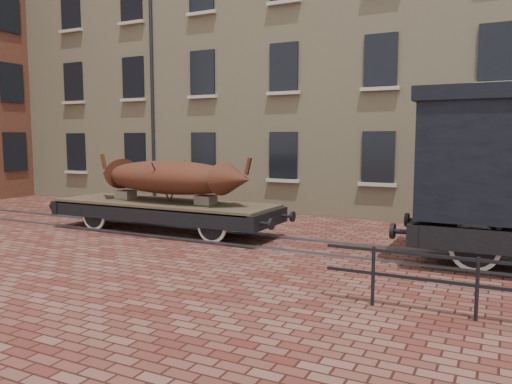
% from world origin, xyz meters
% --- Properties ---
extents(ground, '(90.00, 90.00, 0.00)m').
position_xyz_m(ground, '(0.00, 0.00, 0.00)').
color(ground, '#4C1F18').
extents(warehouse_cream, '(40.00, 10.19, 14.00)m').
position_xyz_m(warehouse_cream, '(3.00, 9.99, 7.00)').
color(warehouse_cream, '#C1B286').
rests_on(warehouse_cream, ground).
extents(rail_track, '(30.00, 1.52, 0.06)m').
position_xyz_m(rail_track, '(0.00, 0.00, 0.03)').
color(rail_track, '#59595E').
rests_on(rail_track, ground).
extents(flatcar_wagon, '(7.83, 2.12, 1.18)m').
position_xyz_m(flatcar_wagon, '(-4.22, 0.00, 0.74)').
color(flatcar_wagon, '#413727').
rests_on(flatcar_wagon, ground).
extents(iron_boat, '(5.65, 1.83, 1.39)m').
position_xyz_m(iron_boat, '(-4.00, 0.00, 1.66)').
color(iron_boat, '#4B200F').
rests_on(iron_boat, flatcar_wagon).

